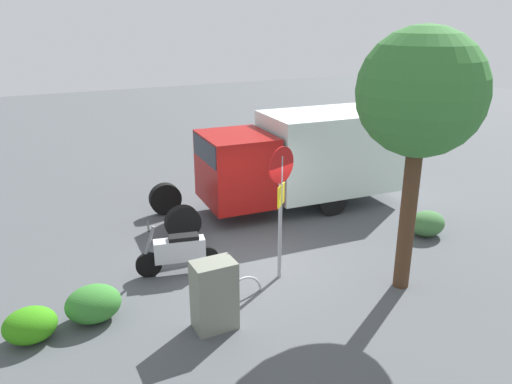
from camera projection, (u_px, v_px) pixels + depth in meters
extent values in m
plane|color=#494D51|center=(258.00, 262.00, 11.55)|extent=(60.00, 60.00, 0.00)
cylinder|color=black|center=(301.00, 180.00, 15.81)|extent=(0.91, 0.31, 0.90)
cylinder|color=black|center=(332.00, 200.00, 14.16)|extent=(0.91, 0.31, 0.90)
cylinder|color=black|center=(165.00, 199.00, 14.22)|extent=(0.91, 0.31, 0.90)
cylinder|color=black|center=(183.00, 223.00, 12.57)|extent=(0.91, 0.31, 0.90)
cube|color=silver|center=(329.00, 151.00, 14.75)|extent=(3.96, 2.45, 2.30)
cube|color=maroon|center=(237.00, 168.00, 13.74)|extent=(1.93, 2.21, 1.90)
cube|color=black|center=(236.00, 147.00, 13.54)|extent=(1.94, 2.05, 0.60)
cylinder|color=black|center=(149.00, 265.00, 10.82)|extent=(0.57, 0.22, 0.56)
cylinder|color=black|center=(206.00, 258.00, 11.12)|extent=(0.57, 0.22, 0.56)
cube|color=silver|center=(180.00, 250.00, 10.89)|extent=(1.14, 0.55, 0.48)
cube|color=black|center=(184.00, 238.00, 10.82)|extent=(0.68, 0.41, 0.12)
cylinder|color=slate|center=(149.00, 241.00, 10.65)|extent=(0.29, 0.13, 0.69)
cylinder|color=black|center=(148.00, 226.00, 10.53)|extent=(0.16, 0.55, 0.04)
cylinder|color=#9E9EA3|center=(280.00, 219.00, 10.45)|extent=(0.08, 0.08, 2.72)
cylinder|color=red|center=(282.00, 165.00, 10.04)|extent=(0.71, 0.32, 0.76)
cube|color=yellow|center=(281.00, 195.00, 10.26)|extent=(0.33, 0.33, 0.44)
cylinder|color=#47301E|center=(408.00, 215.00, 10.03)|extent=(0.32, 0.32, 3.18)
sphere|color=#347331|center=(421.00, 92.00, 9.21)|extent=(2.42, 2.42, 2.42)
cube|color=slate|center=(214.00, 295.00, 8.93)|extent=(0.76, 0.52, 1.31)
torus|color=#B7B7BC|center=(244.00, 296.00, 10.17)|extent=(0.85, 0.14, 0.85)
ellipsoid|color=#33782D|center=(93.00, 304.00, 9.24)|extent=(1.01, 0.83, 0.69)
ellipsoid|color=#3F713B|center=(427.00, 224.00, 12.85)|extent=(0.95, 0.78, 0.65)
ellipsoid|color=#348A15|center=(30.00, 325.00, 8.66)|extent=(0.91, 0.74, 0.62)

